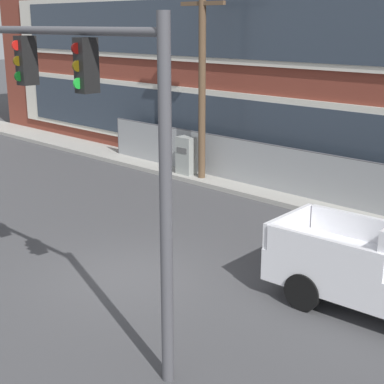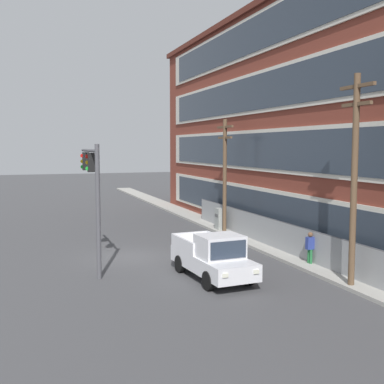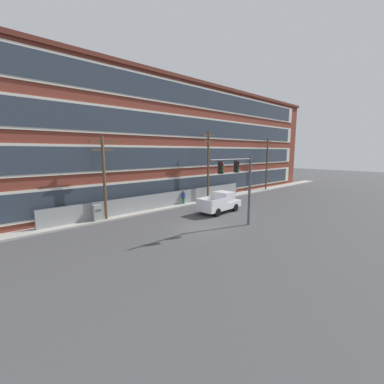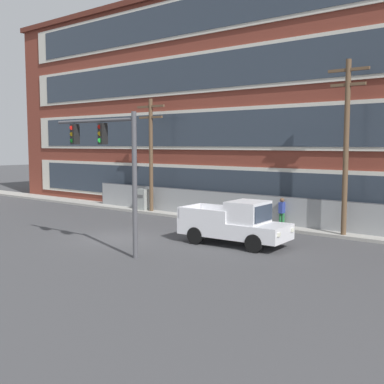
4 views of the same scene
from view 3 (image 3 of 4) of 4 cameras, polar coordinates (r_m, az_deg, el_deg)
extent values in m
plane|color=#424244|center=(21.42, 1.77, -7.90)|extent=(160.00, 160.00, 0.00)
cube|color=#9E9B93|center=(27.30, -9.87, -4.14)|extent=(80.00, 1.83, 0.16)
cube|color=brown|center=(35.57, -6.72, 10.46)|extent=(55.77, 10.75, 14.33)
cube|color=beige|center=(31.64, -0.70, 1.28)|extent=(51.31, 0.10, 2.58)
cube|color=#2D3844|center=(31.60, -0.63, 1.27)|extent=(49.08, 0.06, 2.15)
cube|color=beige|center=(31.36, -0.71, 7.77)|extent=(51.31, 0.10, 2.58)
cube|color=#2D3844|center=(31.32, -0.64, 7.77)|extent=(49.08, 0.06, 2.15)
cube|color=beige|center=(31.49, -0.72, 14.30)|extent=(51.31, 0.10, 2.58)
cube|color=#2D3844|center=(31.44, -0.65, 14.31)|extent=(49.08, 0.06, 2.15)
cube|color=beige|center=(32.02, -0.74, 20.70)|extent=(51.31, 0.10, 2.58)
cube|color=#2D3844|center=(31.97, -0.66, 20.72)|extent=(49.08, 0.06, 2.15)
cube|color=#57261C|center=(36.52, -6.95, 22.09)|extent=(56.27, 11.25, 0.40)
cube|color=gray|center=(28.61, -5.86, -1.85)|extent=(25.38, 0.04, 1.72)
cylinder|color=#4C4C51|center=(23.44, -31.52, -5.59)|extent=(0.06, 0.06, 1.72)
cylinder|color=#4C4C51|center=(37.54, 9.74, 0.66)|extent=(0.06, 0.06, 1.72)
cylinder|color=#4C4C51|center=(28.46, -5.89, -0.15)|extent=(25.38, 0.05, 0.05)
cylinder|color=#4C4C51|center=(22.12, 12.65, 0.27)|extent=(0.20, 0.20, 5.90)
cylinder|color=#4C4C51|center=(19.91, 8.90, 7.10)|extent=(4.89, 0.14, 0.14)
cube|color=black|center=(20.38, 9.85, 5.57)|extent=(0.28, 0.32, 0.90)
cylinder|color=#4B0807|center=(20.26, 10.28, 6.33)|extent=(0.04, 0.18, 0.18)
cylinder|color=#503E08|center=(20.27, 10.26, 5.54)|extent=(0.04, 0.18, 0.18)
cylinder|color=green|center=(20.29, 10.23, 4.75)|extent=(0.04, 0.18, 0.18)
cube|color=black|center=(18.92, 6.39, 5.39)|extent=(0.28, 0.32, 0.90)
cylinder|color=red|center=(18.79, 6.82, 6.21)|extent=(0.04, 0.18, 0.18)
cylinder|color=#503E08|center=(18.80, 6.80, 5.36)|extent=(0.04, 0.18, 0.18)
cylinder|color=#0A4011|center=(18.82, 6.79, 4.51)|extent=(0.04, 0.18, 0.18)
cube|color=silver|center=(26.61, 6.16, -2.92)|extent=(5.20, 2.29, 0.70)
cube|color=silver|center=(27.02, 7.10, -0.96)|extent=(1.64, 1.91, 0.97)
cube|color=#283342|center=(27.64, 8.06, -0.75)|extent=(0.16, 1.62, 0.73)
cube|color=silver|center=(26.18, 3.05, -1.68)|extent=(2.54, 0.28, 0.56)
cube|color=silver|center=(25.05, 6.29, -2.21)|extent=(2.54, 0.28, 0.56)
cube|color=silver|center=(24.57, 2.65, -2.38)|extent=(0.22, 1.89, 0.56)
cylinder|color=black|center=(28.41, 6.55, -2.89)|extent=(0.82, 0.31, 0.80)
cylinder|color=black|center=(27.39, 9.59, -3.40)|extent=(0.82, 0.31, 0.80)
cylinder|color=black|center=(26.08, 2.52, -3.91)|extent=(0.82, 0.31, 0.80)
cylinder|color=black|center=(24.97, 5.68, -4.54)|extent=(0.82, 0.31, 0.80)
cube|color=white|center=(29.02, 8.13, -1.75)|extent=(0.08, 0.24, 0.16)
cube|color=white|center=(28.27, 10.42, -2.10)|extent=(0.08, 0.24, 0.16)
cylinder|color=brown|center=(24.11, -18.93, 2.71)|extent=(0.26, 0.26, 7.57)
cube|color=brown|center=(24.00, -19.33, 10.53)|extent=(2.36, 0.14, 0.14)
cube|color=brown|center=(23.99, -19.24, 8.86)|extent=(2.01, 0.14, 0.14)
cylinder|color=brown|center=(31.75, 3.60, 5.57)|extent=(0.26, 0.26, 8.66)
cube|color=brown|center=(31.75, 3.67, 12.49)|extent=(2.01, 0.14, 0.14)
cube|color=brown|center=(31.71, 3.66, 11.23)|extent=(1.71, 0.14, 0.14)
cylinder|color=brown|center=(42.93, 16.28, 5.86)|extent=(0.26, 0.26, 8.27)
cube|color=brown|center=(42.91, 16.49, 10.71)|extent=(2.29, 0.14, 0.14)
cube|color=brown|center=(42.89, 16.45, 9.77)|extent=(1.94, 0.14, 0.14)
cube|color=#939993|center=(24.28, -20.28, -4.49)|extent=(0.74, 0.46, 1.59)
cube|color=#515151|center=(23.99, -20.10, -3.86)|extent=(0.51, 0.02, 0.20)
cylinder|color=#236B38|center=(29.98, -2.06, -2.16)|extent=(0.14, 0.14, 0.85)
cylinder|color=#236B38|center=(30.10, -1.80, -2.11)|extent=(0.14, 0.14, 0.85)
cube|color=navy|center=(29.91, -1.94, -0.77)|extent=(0.26, 0.41, 0.60)
sphere|color=brown|center=(29.84, -1.94, 0.02)|extent=(0.24, 0.24, 0.24)
camera|label=1|loc=(25.22, 32.42, 6.49)|focal=55.00mm
camera|label=2|loc=(39.99, 34.03, 6.88)|focal=45.00mm
camera|label=4|loc=(32.03, 49.10, 3.03)|focal=45.00mm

